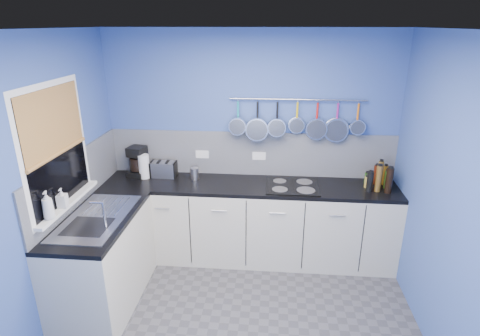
% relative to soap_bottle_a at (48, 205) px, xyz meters
% --- Properties ---
extents(floor, '(3.20, 3.00, 0.02)m').
position_rel_soap_bottle_a_xyz_m(floor, '(1.53, 0.02, -1.18)').
color(floor, '#47474C').
rests_on(floor, ground).
extents(ceiling, '(3.20, 3.00, 0.02)m').
position_rel_soap_bottle_a_xyz_m(ceiling, '(1.53, 0.02, 1.34)').
color(ceiling, white).
rests_on(ceiling, ground).
extents(wall_back, '(3.20, 0.02, 2.50)m').
position_rel_soap_bottle_a_xyz_m(wall_back, '(1.53, 1.53, 0.08)').
color(wall_back, '#3A559F').
rests_on(wall_back, ground).
extents(wall_left, '(0.02, 3.00, 2.50)m').
position_rel_soap_bottle_a_xyz_m(wall_left, '(-0.08, 0.02, 0.08)').
color(wall_left, '#3A559F').
rests_on(wall_left, ground).
extents(wall_right, '(0.02, 3.00, 2.50)m').
position_rel_soap_bottle_a_xyz_m(wall_right, '(3.14, 0.02, 0.08)').
color(wall_right, '#3A559F').
rests_on(wall_right, ground).
extents(backsplash_back, '(3.20, 0.02, 0.50)m').
position_rel_soap_bottle_a_xyz_m(backsplash_back, '(1.53, 1.51, -0.02)').
color(backsplash_back, gray).
rests_on(backsplash_back, wall_back).
extents(backsplash_left, '(0.02, 1.80, 0.50)m').
position_rel_soap_bottle_a_xyz_m(backsplash_left, '(-0.06, 0.62, -0.02)').
color(backsplash_left, gray).
rests_on(backsplash_left, wall_left).
extents(cabinet_run_back, '(3.20, 0.60, 0.86)m').
position_rel_soap_bottle_a_xyz_m(cabinet_run_back, '(1.53, 1.22, -0.74)').
color(cabinet_run_back, beige).
rests_on(cabinet_run_back, ground).
extents(worktop_back, '(3.20, 0.60, 0.04)m').
position_rel_soap_bottle_a_xyz_m(worktop_back, '(1.53, 1.22, -0.29)').
color(worktop_back, black).
rests_on(worktop_back, cabinet_run_back).
extents(cabinet_run_left, '(0.60, 1.20, 0.86)m').
position_rel_soap_bottle_a_xyz_m(cabinet_run_left, '(0.23, 0.32, -0.74)').
color(cabinet_run_left, beige).
rests_on(cabinet_run_left, ground).
extents(worktop_left, '(0.60, 1.20, 0.04)m').
position_rel_soap_bottle_a_xyz_m(worktop_left, '(0.23, 0.32, -0.29)').
color(worktop_left, black).
rests_on(worktop_left, cabinet_run_left).
extents(window_frame, '(0.01, 1.00, 1.10)m').
position_rel_soap_bottle_a_xyz_m(window_frame, '(-0.05, 0.32, 0.38)').
color(window_frame, white).
rests_on(window_frame, wall_left).
extents(window_glass, '(0.01, 0.90, 1.00)m').
position_rel_soap_bottle_a_xyz_m(window_glass, '(-0.04, 0.32, 0.38)').
color(window_glass, black).
rests_on(window_glass, wall_left).
extents(bamboo_blind, '(0.01, 0.90, 0.55)m').
position_rel_soap_bottle_a_xyz_m(bamboo_blind, '(-0.03, 0.32, 0.61)').
color(bamboo_blind, olive).
rests_on(bamboo_blind, wall_left).
extents(window_sill, '(0.10, 0.98, 0.03)m').
position_rel_soap_bottle_a_xyz_m(window_sill, '(-0.02, 0.32, -0.13)').
color(window_sill, white).
rests_on(window_sill, wall_left).
extents(sink_unit, '(0.50, 0.95, 0.01)m').
position_rel_soap_bottle_a_xyz_m(sink_unit, '(0.23, 0.32, -0.27)').
color(sink_unit, silver).
rests_on(sink_unit, worktop_left).
extents(mixer_tap, '(0.12, 0.08, 0.26)m').
position_rel_soap_bottle_a_xyz_m(mixer_tap, '(0.39, 0.14, -0.14)').
color(mixer_tap, silver).
rests_on(mixer_tap, worktop_left).
extents(socket_left, '(0.15, 0.01, 0.09)m').
position_rel_soap_bottle_a_xyz_m(socket_left, '(0.98, 1.50, -0.04)').
color(socket_left, white).
rests_on(socket_left, backsplash_back).
extents(socket_right, '(0.15, 0.01, 0.09)m').
position_rel_soap_bottle_a_xyz_m(socket_right, '(1.63, 1.50, -0.04)').
color(socket_right, white).
rests_on(socket_right, backsplash_back).
extents(pot_rail, '(1.45, 0.02, 0.02)m').
position_rel_soap_bottle_a_xyz_m(pot_rail, '(2.03, 1.47, 0.61)').
color(pot_rail, silver).
rests_on(pot_rail, wall_back).
extents(soap_bottle_a, '(0.11, 0.11, 0.24)m').
position_rel_soap_bottle_a_xyz_m(soap_bottle_a, '(0.00, 0.00, 0.00)').
color(soap_bottle_a, white).
rests_on(soap_bottle_a, window_sill).
extents(soap_bottle_b, '(0.09, 0.09, 0.17)m').
position_rel_soap_bottle_a_xyz_m(soap_bottle_b, '(0.00, 0.21, -0.03)').
color(soap_bottle_b, white).
rests_on(soap_bottle_b, window_sill).
extents(paper_towel, '(0.15, 0.15, 0.27)m').
position_rel_soap_bottle_a_xyz_m(paper_towel, '(0.35, 1.30, -0.13)').
color(paper_towel, white).
rests_on(paper_towel, worktop_back).
extents(coffee_maker, '(0.24, 0.25, 0.34)m').
position_rel_soap_bottle_a_xyz_m(coffee_maker, '(0.26, 1.35, -0.10)').
color(coffee_maker, black).
rests_on(coffee_maker, worktop_back).
extents(toaster, '(0.27, 0.16, 0.17)m').
position_rel_soap_bottle_a_xyz_m(toaster, '(0.56, 1.36, -0.18)').
color(toaster, silver).
rests_on(toaster, worktop_back).
extents(canister, '(0.11, 0.11, 0.13)m').
position_rel_soap_bottle_a_xyz_m(canister, '(0.92, 1.31, -0.20)').
color(canister, silver).
rests_on(canister, worktop_back).
extents(hob, '(0.56, 0.49, 0.01)m').
position_rel_soap_bottle_a_xyz_m(hob, '(2.00, 1.19, -0.26)').
color(hob, black).
rests_on(hob, worktop_back).
extents(pan_0, '(0.19, 0.12, 0.38)m').
position_rel_soap_bottle_a_xyz_m(pan_0, '(1.40, 1.46, 0.42)').
color(pan_0, silver).
rests_on(pan_0, pot_rail).
extents(pan_1, '(0.25, 0.12, 0.44)m').
position_rel_soap_bottle_a_xyz_m(pan_1, '(1.61, 1.46, 0.39)').
color(pan_1, silver).
rests_on(pan_1, pot_rail).
extents(pan_2, '(0.20, 0.12, 0.39)m').
position_rel_soap_bottle_a_xyz_m(pan_2, '(1.82, 1.46, 0.42)').
color(pan_2, silver).
rests_on(pan_2, pot_rail).
extents(pan_3, '(0.17, 0.05, 0.36)m').
position_rel_soap_bottle_a_xyz_m(pan_3, '(2.03, 1.46, 0.43)').
color(pan_3, silver).
rests_on(pan_3, pot_rail).
extents(pan_4, '(0.23, 0.07, 0.42)m').
position_rel_soap_bottle_a_xyz_m(pan_4, '(2.24, 1.46, 0.40)').
color(pan_4, silver).
rests_on(pan_4, pot_rail).
extents(pan_5, '(0.26, 0.05, 0.45)m').
position_rel_soap_bottle_a_xyz_m(pan_5, '(2.45, 1.46, 0.39)').
color(pan_5, silver).
rests_on(pan_5, pot_rail).
extents(pan_6, '(0.16, 0.09, 0.35)m').
position_rel_soap_bottle_a_xyz_m(pan_6, '(2.67, 1.46, 0.43)').
color(pan_6, silver).
rests_on(pan_6, pot_rail).
extents(condiment_0, '(0.05, 0.05, 0.21)m').
position_rel_soap_bottle_a_xyz_m(condiment_0, '(2.99, 1.34, -0.16)').
color(condiment_0, '#8C5914').
rests_on(condiment_0, worktop_back).
extents(condiment_1, '(0.07, 0.07, 0.21)m').
position_rel_soap_bottle_a_xyz_m(condiment_1, '(2.91, 1.35, -0.17)').
color(condiment_1, '#4C190C').
rests_on(condiment_1, worktop_back).
extents(condiment_2, '(0.06, 0.06, 0.12)m').
position_rel_soap_bottle_a_xyz_m(condiment_2, '(2.81, 1.36, -0.21)').
color(condiment_2, '#265919').
rests_on(condiment_2, worktop_back).
extents(condiment_3, '(0.05, 0.05, 0.19)m').
position_rel_soap_bottle_a_xyz_m(condiment_3, '(2.98, 1.24, -0.17)').
color(condiment_3, '#3F721E').
rests_on(condiment_3, worktop_back).
extents(condiment_4, '(0.06, 0.06, 0.30)m').
position_rel_soap_bottle_a_xyz_m(condiment_4, '(2.91, 1.24, -0.12)').
color(condiment_4, brown).
rests_on(condiment_4, worktop_back).
extents(condiment_5, '(0.05, 0.05, 0.12)m').
position_rel_soap_bottle_a_xyz_m(condiment_5, '(2.79, 1.24, -0.21)').
color(condiment_5, olive).
rests_on(condiment_5, worktop_back).
extents(condiment_6, '(0.07, 0.07, 0.27)m').
position_rel_soap_bottle_a_xyz_m(condiment_6, '(2.98, 1.12, -0.14)').
color(condiment_6, black).
rests_on(condiment_6, worktop_back).
extents(condiment_7, '(0.06, 0.06, 0.28)m').
position_rel_soap_bottle_a_xyz_m(condiment_7, '(2.88, 1.15, -0.13)').
color(condiment_7, brown).
rests_on(condiment_7, worktop_back).
extents(condiment_8, '(0.06, 0.06, 0.21)m').
position_rel_soap_bottle_a_xyz_m(condiment_8, '(2.79, 1.15, -0.17)').
color(condiment_8, black).
rests_on(condiment_8, worktop_back).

